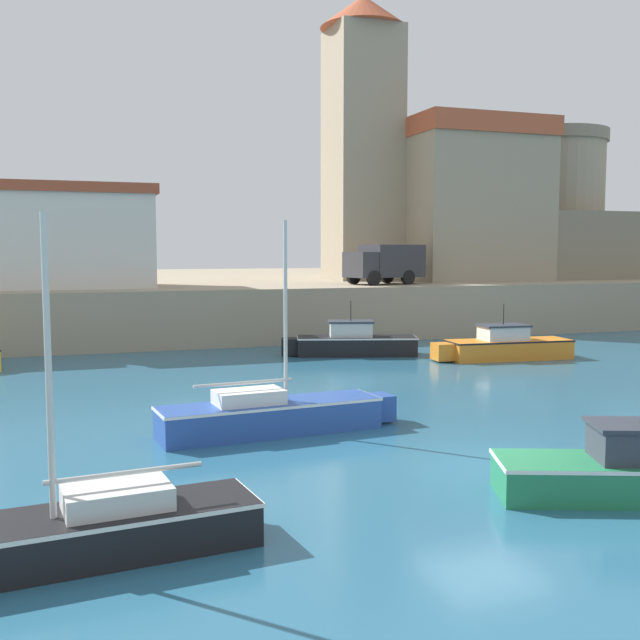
{
  "coord_description": "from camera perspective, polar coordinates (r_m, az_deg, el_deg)",
  "views": [
    {
      "loc": [
        -8.63,
        -14.0,
        4.72
      ],
      "look_at": [
        0.79,
        13.43,
        2.0
      ],
      "focal_mm": 42.0,
      "sensor_mm": 36.0,
      "label": 1
    }
  ],
  "objects": [
    {
      "name": "ground_plane",
      "position": [
        17.11,
        12.42,
        -10.79
      ],
      "size": [
        200.0,
        200.0,
        0.0
      ],
      "primitive_type": "plane",
      "color": "#28607F"
    },
    {
      "name": "quay_seawall",
      "position": [
        56.02,
        -10.06,
        1.89
      ],
      "size": [
        120.0,
        40.0,
        2.81
      ],
      "primitive_type": "cube",
      "color": "gray",
      "rests_on": "ground"
    },
    {
      "name": "motorboat_orange_0",
      "position": [
        33.42,
        13.88,
        -1.95
      ],
      "size": [
        6.27,
        2.17,
        2.41
      ],
      "color": "orange",
      "rests_on": "ground"
    },
    {
      "name": "sailboat_blue_1",
      "position": [
        19.51,
        -3.55,
        -7.16
      ],
      "size": [
        6.51,
        1.97,
        5.48
      ],
      "color": "#284C9E",
      "rests_on": "ground"
    },
    {
      "name": "sailboat_black_2",
      "position": [
        12.41,
        -18.11,
        -15.08
      ],
      "size": [
        6.15,
        2.03,
        5.28
      ],
      "color": "black",
      "rests_on": "ground"
    },
    {
      "name": "motorboat_green_4",
      "position": [
        15.75,
        22.9,
        -10.54
      ],
      "size": [
        5.64,
        3.19,
        2.35
      ],
      "color": "#237A4C",
      "rests_on": "ground"
    },
    {
      "name": "motorboat_black_6",
      "position": [
        33.67,
        2.49,
        -1.72
      ],
      "size": [
        6.16,
        3.11,
        2.46
      ],
      "color": "black",
      "rests_on": "ground"
    },
    {
      "name": "church",
      "position": [
        52.45,
        7.73,
        9.65
      ],
      "size": [
        13.49,
        16.73,
        17.72
      ],
      "color": "gray",
      "rests_on": "quay_seawall"
    },
    {
      "name": "fortress",
      "position": [
        55.39,
        17.28,
        6.81
      ],
      "size": [
        11.18,
        11.18,
        10.1
      ],
      "color": "gray",
      "rests_on": "quay_seawall"
    },
    {
      "name": "harbor_shed_near_wharf",
      "position": [
        40.52,
        -18.16,
        6.08
      ],
      "size": [
        7.9,
        6.08,
        5.16
      ],
      "color": "silver",
      "rests_on": "quay_seawall"
    },
    {
      "name": "truck_on_quay",
      "position": [
        42.03,
        4.95,
        4.4
      ],
      "size": [
        4.65,
        2.98,
        2.2
      ],
      "color": "#333338",
      "rests_on": "quay_seawall"
    }
  ]
}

